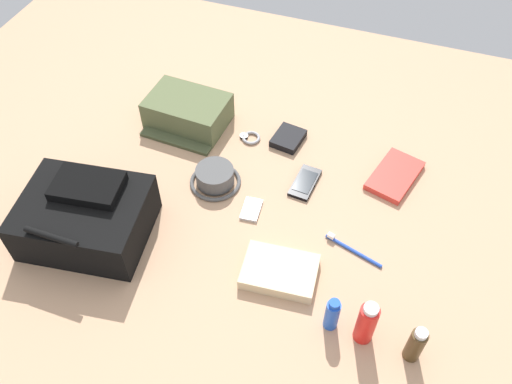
{
  "coord_description": "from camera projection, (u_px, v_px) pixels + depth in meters",
  "views": [
    {
      "loc": [
        -0.34,
        0.98,
        1.26
      ],
      "look_at": [
        0.0,
        0.0,
        0.04
      ],
      "focal_mm": 37.54,
      "sensor_mm": 36.0,
      "label": 1
    }
  ],
  "objects": [
    {
      "name": "cologne_bottle",
      "position": [
        416.0,
        345.0,
        1.27
      ],
      "size": [
        0.04,
        0.04,
        0.13
      ],
      "color": "#473319",
      "rests_on": "ground_plane"
    },
    {
      "name": "wallet",
      "position": [
        288.0,
        138.0,
        1.79
      ],
      "size": [
        0.11,
        0.12,
        0.02
      ],
      "primitive_type": "cube",
      "rotation": [
        0.0,
        0.0,
        -0.15
      ],
      "color": "black",
      "rests_on": "ground_plane"
    },
    {
      "name": "paperback_novel",
      "position": [
        395.0,
        176.0,
        1.69
      ],
      "size": [
        0.17,
        0.22,
        0.02
      ],
      "color": "red",
      "rests_on": "ground_plane"
    },
    {
      "name": "toiletry_pouch",
      "position": [
        187.0,
        112.0,
        1.82
      ],
      "size": [
        0.28,
        0.23,
        0.1
      ],
      "color": "#56603D",
      "rests_on": "ground_plane"
    },
    {
      "name": "sunscreen_spray",
      "position": [
        366.0,
        323.0,
        1.29
      ],
      "size": [
        0.05,
        0.05,
        0.15
      ],
      "color": "red",
      "rests_on": "ground_plane"
    },
    {
      "name": "media_player",
      "position": [
        251.0,
        209.0,
        1.6
      ],
      "size": [
        0.06,
        0.09,
        0.01
      ],
      "color": "#B7B7BC",
      "rests_on": "ground_plane"
    },
    {
      "name": "toothbrush",
      "position": [
        350.0,
        249.0,
        1.51
      ],
      "size": [
        0.17,
        0.06,
        0.02
      ],
      "color": "blue",
      "rests_on": "ground_plane"
    },
    {
      "name": "ground_plane",
      "position": [
        256.0,
        203.0,
        1.64
      ],
      "size": [
        2.64,
        2.02,
        0.02
      ],
      "primitive_type": "cube",
      "color": "tan",
      "rests_on": "ground"
    },
    {
      "name": "deodorant_spray",
      "position": [
        332.0,
        314.0,
        1.32
      ],
      "size": [
        0.04,
        0.04,
        0.11
      ],
      "color": "blue",
      "rests_on": "ground_plane"
    },
    {
      "name": "folded_towel",
      "position": [
        280.0,
        271.0,
        1.45
      ],
      "size": [
        0.21,
        0.16,
        0.04
      ],
      "primitive_type": "cube",
      "rotation": [
        0.0,
        0.0,
        0.09
      ],
      "color": "beige",
      "rests_on": "ground_plane"
    },
    {
      "name": "backpack",
      "position": [
        86.0,
        216.0,
        1.5
      ],
      "size": [
        0.38,
        0.32,
        0.17
      ],
      "color": "black",
      "rests_on": "ground_plane"
    },
    {
      "name": "wristwatch",
      "position": [
        250.0,
        138.0,
        1.8
      ],
      "size": [
        0.07,
        0.06,
        0.01
      ],
      "color": "#99999E",
      "rests_on": "ground_plane"
    },
    {
      "name": "cell_phone",
      "position": [
        305.0,
        182.0,
        1.67
      ],
      "size": [
        0.08,
        0.14,
        0.01
      ],
      "color": "black",
      "rests_on": "ground_plane"
    },
    {
      "name": "bucket_hat",
      "position": [
        215.0,
        177.0,
        1.66
      ],
      "size": [
        0.16,
        0.16,
        0.06
      ],
      "color": "#525252",
      "rests_on": "ground_plane"
    }
  ]
}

